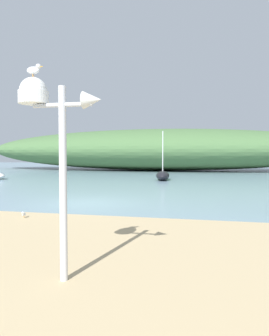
{
  "coord_description": "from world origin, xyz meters",
  "views": [
    {
      "loc": [
        5.2,
        -13.3,
        2.21
      ],
      "look_at": [
        1.71,
        2.31,
        1.49
      ],
      "focal_mm": 34.03,
      "sensor_mm": 36.0,
      "label": 1
    }
  ],
  "objects": [
    {
      "name": "sailboat_outer_mooring",
      "position": [
        1.69,
        13.34,
        0.39
      ],
      "size": [
        1.47,
        3.46,
        4.12
      ],
      "color": "black",
      "rests_on": "ground"
    },
    {
      "name": "distant_hill",
      "position": [
        -1.18,
        29.28,
        2.76
      ],
      "size": [
        48.63,
        13.38,
        5.51
      ],
      "primitive_type": "ellipsoid",
      "color": "#476B3D",
      "rests_on": "ground"
    },
    {
      "name": "seagull_on_radar",
      "position": [
        2.55,
        -8.69,
        3.54
      ],
      "size": [
        0.28,
        0.11,
        0.21
      ],
      "color": "orange",
      "rests_on": "mast_structure"
    },
    {
      "name": "ground_plane",
      "position": [
        0.0,
        0.0,
        0.0
      ],
      "size": [
        120.0,
        120.0,
        0.0
      ],
      "primitive_type": "plane",
      "color": "#7A99A8"
    },
    {
      "name": "seagull_near_waterline",
      "position": [
        -0.35,
        -4.4,
        0.32
      ],
      "size": [
        0.13,
        0.28,
        0.21
      ],
      "color": "orange",
      "rests_on": "beach_sand"
    },
    {
      "name": "mast_structure",
      "position": [
        2.76,
        -8.69,
        2.82
      ],
      "size": [
        1.36,
        0.47,
        3.22
      ],
      "color": "silver",
      "rests_on": "beach_sand"
    }
  ]
}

